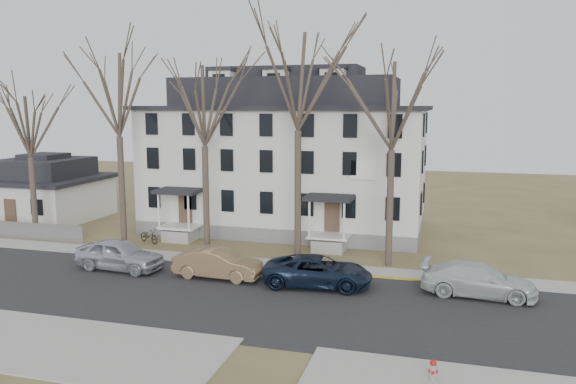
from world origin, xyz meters
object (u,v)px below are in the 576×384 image
(car_white, at_px, (478,281))
(tree_far_left, at_px, (117,89))
(car_silver, at_px, (120,255))
(car_tan, at_px, (218,264))
(bicycle_left, at_px, (149,236))
(tree_bungalow, at_px, (28,123))
(tree_mid_right, at_px, (393,100))
(fire_hydrant, at_px, (433,371))
(tree_mid_left, at_px, (204,100))
(car_navy, at_px, (318,272))
(small_house, at_px, (46,192))
(boarding_house, at_px, (287,158))
(tree_center, at_px, (298,74))

(car_white, bearing_deg, tree_far_left, 82.73)
(car_silver, bearing_deg, car_tan, -84.95)
(car_white, bearing_deg, bicycle_left, 79.57)
(tree_bungalow, bearing_deg, bicycle_left, 6.60)
(tree_mid_right, xyz_separation_m, fire_hydrant, (2.84, -13.82, -9.20))
(tree_mid_left, relative_size, car_navy, 2.28)
(tree_bungalow, relative_size, bicycle_left, 5.78)
(small_house, xyz_separation_m, fire_hydrant, (31.34, -20.02, -1.85))
(car_white, bearing_deg, fire_hydrant, 172.19)
(small_house, relative_size, car_silver, 1.69)
(car_tan, xyz_separation_m, car_navy, (5.50, 0.08, -0.02))
(tree_mid_left, xyz_separation_m, tree_bungalow, (-13.00, 0.00, -1.48))
(bicycle_left, distance_m, fire_hydrant, 24.10)
(tree_far_left, relative_size, car_white, 2.51)
(small_house, xyz_separation_m, tree_far_left, (11.00, -6.20, 8.09))
(tree_mid_left, relative_size, bicycle_left, 6.84)
(car_silver, relative_size, car_white, 0.94)
(boarding_house, height_order, bicycle_left, boarding_house)
(tree_far_left, bearing_deg, boarding_house, 42.18)
(car_navy, bearing_deg, car_white, -89.58)
(boarding_house, bearing_deg, car_white, -43.15)
(car_navy, bearing_deg, car_silver, 86.40)
(tree_center, relative_size, car_navy, 2.63)
(boarding_house, xyz_separation_m, tree_center, (3.00, -8.15, 5.71))
(tree_far_left, xyz_separation_m, car_navy, (14.37, -4.96, -9.57))
(car_white, bearing_deg, car_silver, 96.09)
(tree_far_left, relative_size, car_silver, 2.67)
(car_tan, distance_m, bicycle_left, 9.66)
(small_house, height_order, car_silver, small_house)
(car_navy, height_order, car_white, car_white)
(tree_bungalow, height_order, car_white, tree_bungalow)
(boarding_house, height_order, fire_hydrant, boarding_house)
(car_silver, xyz_separation_m, bicycle_left, (-1.59, 6.08, -0.38))
(tree_center, bearing_deg, tree_mid_right, 0.00)
(tree_far_left, height_order, car_silver, tree_far_left)
(tree_mid_right, bearing_deg, fire_hydrant, -78.38)
(tree_far_left, xyz_separation_m, tree_center, (12.00, 0.00, 0.74))
(tree_mid_right, height_order, bicycle_left, tree_mid_right)
(tree_mid_left, distance_m, tree_mid_right, 11.50)
(small_house, relative_size, tree_far_left, 0.63)
(boarding_house, distance_m, tree_mid_right, 12.51)
(tree_center, bearing_deg, tree_mid_left, 180.00)
(car_tan, height_order, fire_hydrant, car_tan)
(tree_far_left, relative_size, tree_mid_right, 1.08)
(tree_bungalow, relative_size, car_white, 1.97)
(small_house, relative_size, tree_mid_right, 0.68)
(tree_far_left, height_order, car_tan, tree_far_left)
(tree_mid_left, distance_m, car_navy, 13.14)
(car_silver, relative_size, bicycle_left, 2.75)
(tree_mid_left, relative_size, fire_hydrant, 15.96)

